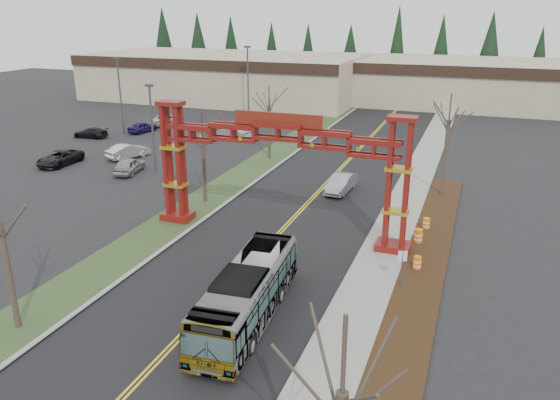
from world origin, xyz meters
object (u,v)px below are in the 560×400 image
at_px(bare_tree_median_mid, 202,138).
at_px(bare_tree_right_far, 449,121).
at_px(silver_sedan, 341,183).
at_px(parked_car_mid_b, 142,127).
at_px(light_pole_near, 152,122).
at_px(parked_car_far_b, 166,119).
at_px(barrel_north, 426,224).
at_px(parked_car_near_a, 129,165).
at_px(retail_building_east, 469,83).
at_px(parked_car_far_c, 91,133).
at_px(transit_bus, 247,294).
at_px(parked_car_mid_a, 218,127).
at_px(barrel_south, 417,263).
at_px(street_sign, 402,261).
at_px(barrel_mid, 418,236).
at_px(parked_car_near_b, 128,151).
at_px(light_pole_mid, 120,90).
at_px(gateway_arch, 278,152).
at_px(light_pole_far, 248,77).
at_px(parked_car_near_c, 60,158).
at_px(bare_tree_right_near, 342,394).
at_px(bare_tree_median_far, 269,107).
at_px(retail_building_west, 225,76).
at_px(parked_car_far_a, 232,133).

xyz_separation_m(bare_tree_median_mid, bare_tree_right_far, (18.00, 8.57, 0.99)).
xyz_separation_m(silver_sedan, bare_tree_median_mid, (-9.77, -6.33, 4.60)).
relative_size(parked_car_mid_b, light_pole_near, 0.47).
xyz_separation_m(parked_car_far_b, barrel_north, (37.22, -25.86, -0.31)).
relative_size(parked_car_mid_b, bare_tree_median_mid, 0.54).
relative_size(parked_car_near_a, light_pole_near, 0.53).
bearing_deg(parked_car_far_b, retail_building_east, -150.95).
xyz_separation_m(retail_building_east, parked_car_far_c, (-42.05, -41.64, -2.89)).
bearing_deg(transit_bus, parked_car_mid_a, 114.09).
xyz_separation_m(parked_car_near_a, parked_car_mid_a, (-0.21, 19.32, -0.07)).
bearing_deg(barrel_south, street_sign, -103.27).
bearing_deg(barrel_mid, barrel_north, 84.63).
distance_m(bare_tree_right_far, barrel_mid, 12.58).
bearing_deg(parked_car_near_b, parked_car_near_a, 147.85).
height_order(light_pole_mid, barrel_south, light_pole_mid).
height_order(gateway_arch, parked_car_mid_b, gateway_arch).
distance_m(transit_bus, parked_car_mid_a, 44.74).
bearing_deg(light_pole_far, parked_car_near_c, -104.62).
height_order(parked_car_near_b, parked_car_far_b, parked_car_far_b).
distance_m(bare_tree_right_near, barrel_north, 27.31).
relative_size(parked_car_mid_a, bare_tree_median_far, 0.62).
relative_size(transit_bus, parked_car_near_b, 2.29).
xyz_separation_m(retail_building_west, light_pole_far, (10.82, -14.91, 2.03)).
height_order(parked_car_far_b, bare_tree_median_far, bare_tree_median_far).
distance_m(transit_bus, barrel_mid, 14.48).
bearing_deg(parked_car_near_c, retail_building_east, 54.20).
relative_size(light_pole_near, barrel_mid, 8.08).
relative_size(transit_bus, parked_car_near_c, 2.04).
height_order(parked_car_mid_b, bare_tree_right_near, bare_tree_right_near).
xyz_separation_m(gateway_arch, parked_car_near_c, (-26.96, 9.20, -5.26)).
bearing_deg(bare_tree_median_far, barrel_mid, -44.25).
xyz_separation_m(parked_car_far_a, bare_tree_median_mid, (7.55, -21.41, 4.59)).
relative_size(transit_bus, parked_car_near_a, 2.39).
bearing_deg(parked_car_far_c, bare_tree_right_near, 40.63).
xyz_separation_m(parked_car_mid_a, barrel_south, (28.70, -30.69, -0.24)).
relative_size(bare_tree_right_near, light_pole_mid, 0.89).
distance_m(transit_bus, parked_car_near_b, 34.71).
relative_size(parked_car_mid_a, street_sign, 2.08).
xyz_separation_m(silver_sedan, bare_tree_median_far, (-9.77, 8.04, 4.73)).
relative_size(silver_sedan, parked_car_mid_a, 0.97).
bearing_deg(parked_car_near_b, barrel_south, 175.10).
bearing_deg(barrel_north, barrel_mid, -95.37).
xyz_separation_m(retail_building_east, parked_car_far_a, (-25.55, -36.15, -2.75)).
height_order(retail_building_east, bare_tree_right_near, bare_tree_right_near).
relative_size(retail_building_west, parked_car_far_b, 8.35).
bearing_deg(bare_tree_median_mid, light_pole_far, 107.87).
distance_m(gateway_arch, barrel_north, 11.98).
height_order(retail_building_east, parked_car_far_c, retail_building_east).
relative_size(parked_car_far_a, barrel_south, 5.15).
bearing_deg(retail_building_west, gateway_arch, -60.93).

